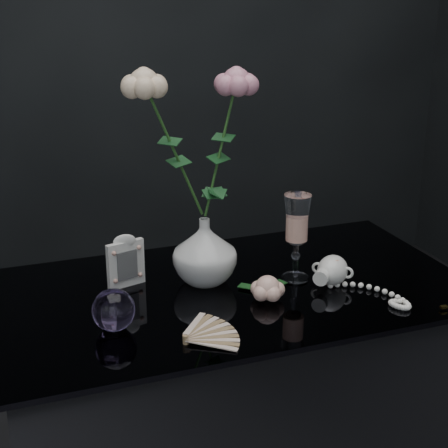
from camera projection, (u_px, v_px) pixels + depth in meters
name	position (u px, v px, depth m)	size (l,w,h in m)	color
table	(231.00, 431.00, 1.65)	(1.05, 0.58, 0.76)	black
vase	(205.00, 251.00, 1.53)	(0.14, 0.14, 0.15)	silver
wine_glass	(296.00, 238.00, 1.53)	(0.06, 0.06, 0.20)	white
picture_frame	(126.00, 260.00, 1.51)	(0.09, 0.07, 0.12)	white
paperweight	(114.00, 310.00, 1.33)	(0.08, 0.08, 0.08)	#9476C0
paper_fan	(186.00, 338.00, 1.29)	(0.20, 0.16, 0.02)	beige
loose_rose	(268.00, 288.00, 1.45)	(0.12, 0.16, 0.06)	#FFBAA4
pearl_jar	(333.00, 269.00, 1.53)	(0.23, 0.24, 0.07)	white
roses	(196.00, 135.00, 1.43)	(0.29, 0.13, 0.38)	beige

